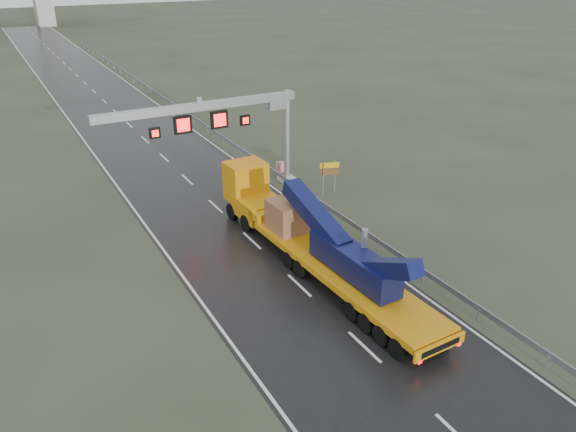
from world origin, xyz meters
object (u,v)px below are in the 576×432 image
heavy_haul_truck (301,229)px  striped_barrier (280,168)px  exit_sign_pair (329,172)px  sign_gantry (228,119)px

heavy_haul_truck → striped_barrier: (5.46, 12.81, -1.26)m
exit_sign_pair → striped_barrier: 5.77m
striped_barrier → exit_sign_pair: bearing=-59.8°
sign_gantry → heavy_haul_truck: sign_gantry is taller
sign_gantry → exit_sign_pair: 8.30m
heavy_haul_truck → exit_sign_pair: (6.67, 7.31, -0.02)m
exit_sign_pair → sign_gantry: bearing=166.8°
sign_gantry → striped_barrier: (5.08, 1.72, -5.11)m
exit_sign_pair → heavy_haul_truck: bearing=-114.5°
heavy_haul_truck → striped_barrier: 13.98m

